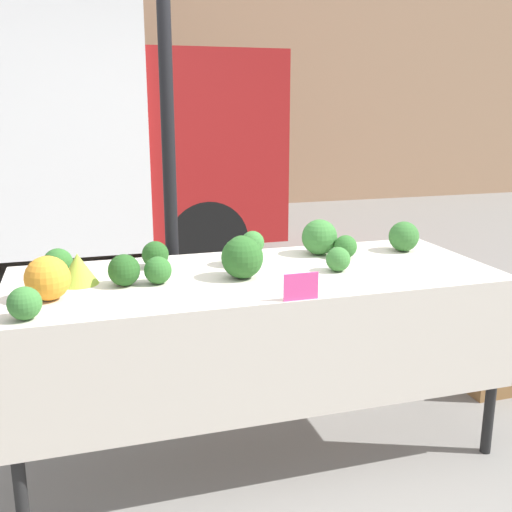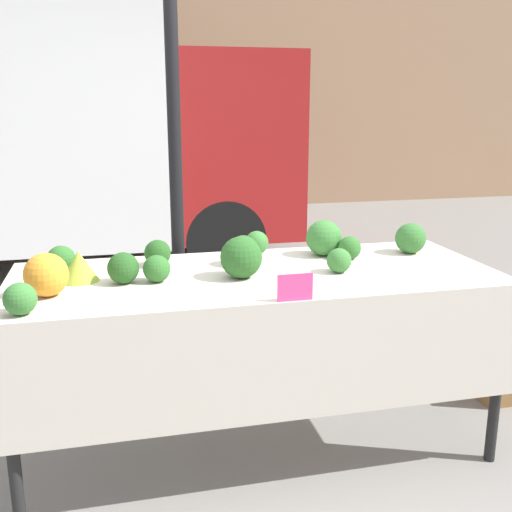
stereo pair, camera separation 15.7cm
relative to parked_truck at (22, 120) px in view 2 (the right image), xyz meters
name	(u,v)px [view 2 (the right image)]	position (x,y,z in m)	size (l,w,h in m)	color
ground_plane	(256,444)	(1.46, -3.83, -1.49)	(40.00, 40.00, 0.00)	gray
building_facade	(145,0)	(1.46, 3.47, 1.68)	(16.00, 0.60, 6.35)	#9E7A5B
tent_pole	(177,199)	(1.17, -3.24, -0.34)	(0.07, 0.07, 2.30)	black
parked_truck	(22,120)	(0.00, 0.00, 0.00)	(4.91, 2.22, 2.81)	white
market_table	(260,299)	(1.46, -3.90, -0.71)	(2.21, 0.88, 0.88)	beige
orange_cauliflower	(46,275)	(0.56, -3.97, -0.52)	(0.18, 0.18, 0.18)	orange
romanesco_head	(79,266)	(0.68, -3.78, -0.54)	(0.17, 0.17, 0.14)	#93B238
broccoli_head_0	(349,248)	(1.97, -3.69, -0.55)	(0.12, 0.12, 0.12)	#2D6628
broccoli_head_1	(411,238)	(2.33, -3.65, -0.53)	(0.16, 0.16, 0.16)	#336B2D
broccoli_head_2	(123,268)	(0.87, -3.86, -0.54)	(0.14, 0.14, 0.14)	#23511E
broccoli_head_3	(324,238)	(1.87, -3.59, -0.51)	(0.18, 0.18, 0.18)	#387533
broccoli_head_4	(257,243)	(1.55, -3.48, -0.54)	(0.12, 0.12, 0.12)	#387533
broccoli_head_5	(61,260)	(0.60, -3.65, -0.54)	(0.13, 0.13, 0.13)	#2D6628
broccoli_head_6	(339,260)	(1.83, -3.91, -0.55)	(0.11, 0.11, 0.11)	#387533
broccoli_head_7	(20,299)	(0.49, -4.18, -0.54)	(0.12, 0.12, 0.12)	#387533
broccoli_head_8	(243,250)	(1.43, -3.68, -0.53)	(0.14, 0.14, 0.14)	#285B23
broccoli_head_9	(241,257)	(1.38, -3.89, -0.51)	(0.19, 0.19, 0.19)	#285B23
broccoli_head_10	(157,269)	(1.01, -3.87, -0.54)	(0.12, 0.12, 0.12)	#2D6628
broccoli_head_11	(158,253)	(1.03, -3.60, -0.54)	(0.13, 0.13, 0.13)	#23511E
price_sign	(295,287)	(1.52, -4.26, -0.55)	(0.14, 0.01, 0.11)	#EF4793
produce_crate	(511,367)	(3.04, -3.62, -1.33)	(0.49, 0.33, 0.31)	olive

